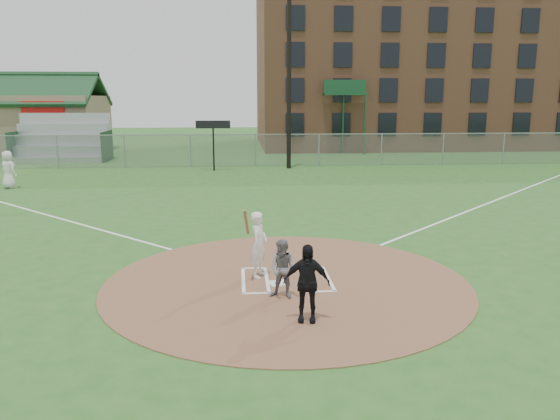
{
  "coord_description": "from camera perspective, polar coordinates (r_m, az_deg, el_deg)",
  "views": [
    {
      "loc": [
        -1.08,
        -12.0,
        4.17
      ],
      "look_at": [
        0.0,
        2.0,
        1.3
      ],
      "focal_mm": 35.0,
      "sensor_mm": 36.0,
      "label": 1
    }
  ],
  "objects": [
    {
      "name": "dirt_circle",
      "position": [
        12.74,
        0.7,
        -7.5
      ],
      "size": [
        8.4,
        8.4,
        0.02
      ],
      "primitive_type": "cylinder",
      "color": "brown",
      "rests_on": "ground"
    },
    {
      "name": "ondeck_player",
      "position": [
        28.77,
        -26.52,
        3.79
      ],
      "size": [
        1.03,
        0.95,
        1.77
      ],
      "primitive_type": "imported",
      "rotation": [
        0.0,
        0.0,
        2.54
      ],
      "color": "silver",
      "rests_on": "ground"
    },
    {
      "name": "scoreboard_sign",
      "position": [
        32.28,
        -7.0,
        8.31
      ],
      "size": [
        2.0,
        0.1,
        2.93
      ],
      "color": "black",
      "rests_on": "ground"
    },
    {
      "name": "batters_boxes",
      "position": [
        12.88,
        0.64,
        -7.22
      ],
      "size": [
        2.08,
        1.88,
        0.01
      ],
      "color": "white",
      "rests_on": "dirt_circle"
    },
    {
      "name": "foul_line_first",
      "position": [
        23.66,
        20.89,
        0.65
      ],
      "size": [
        17.04,
        17.04,
        0.01
      ],
      "primitive_type": "cube",
      "rotation": [
        0.0,
        0.0,
        -0.79
      ],
      "color": "white",
      "rests_on": "ground"
    },
    {
      "name": "outfield_fence",
      "position": [
        34.16,
        -2.6,
        6.25
      ],
      "size": [
        56.08,
        0.08,
        2.03
      ],
      "color": "slate",
      "rests_on": "ground"
    },
    {
      "name": "clubhouse",
      "position": [
        48.1,
        -25.29,
        8.35
      ],
      "size": [
        12.2,
        8.71,
        6.23
      ],
      "color": "gray",
      "rests_on": "ground"
    },
    {
      "name": "bleachers",
      "position": [
        40.09,
        -21.87,
        7.05
      ],
      "size": [
        6.08,
        3.2,
        3.2
      ],
      "color": "#B7BABF",
      "rests_on": "ground"
    },
    {
      "name": "catcher",
      "position": [
        11.55,
        0.36,
        -6.18
      ],
      "size": [
        0.75,
        0.68,
        1.26
      ],
      "primitive_type": "imported",
      "rotation": [
        0.0,
        0.0,
        -0.4
      ],
      "color": "slate",
      "rests_on": "dirt_circle"
    },
    {
      "name": "ground",
      "position": [
        12.75,
        0.7,
        -7.54
      ],
      "size": [
        140.0,
        140.0,
        0.0
      ],
      "primitive_type": "plane",
      "color": "#285B1F",
      "rests_on": "ground"
    },
    {
      "name": "home_plate",
      "position": [
        12.57,
        -0.19,
        -7.66
      ],
      "size": [
        0.49,
        0.49,
        0.03
      ],
      "primitive_type": "cube",
      "rotation": [
        0.0,
        0.0,
        0.26
      ],
      "color": "white",
      "rests_on": "dirt_circle"
    },
    {
      "name": "brick_warehouse",
      "position": [
        52.9,
        14.93,
        14.79
      ],
      "size": [
        30.0,
        17.17,
        15.0
      ],
      "color": "#975E41",
      "rests_on": "ground"
    },
    {
      "name": "batter_at_plate",
      "position": [
        12.85,
        -2.22,
        -3.6
      ],
      "size": [
        0.66,
        1.04,
        1.78
      ],
      "color": "white",
      "rests_on": "dirt_circle"
    },
    {
      "name": "light_pole",
      "position": [
        33.23,
        0.95,
        15.77
      ],
      "size": [
        1.2,
        0.3,
        12.22
      ],
      "color": "black",
      "rests_on": "ground"
    },
    {
      "name": "foul_line_third",
      "position": [
        22.82,
        -24.63,
        -0.02
      ],
      "size": [
        17.04,
        17.04,
        0.01
      ],
      "primitive_type": "cube",
      "rotation": [
        0.0,
        0.0,
        0.79
      ],
      "color": "white",
      "rests_on": "ground"
    },
    {
      "name": "umpire",
      "position": [
        10.36,
        2.79,
        -7.61
      ],
      "size": [
        0.93,
        0.51,
        1.51
      ],
      "primitive_type": "imported",
      "rotation": [
        0.0,
        0.0,
        -0.17
      ],
      "color": "black",
      "rests_on": "dirt_circle"
    }
  ]
}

